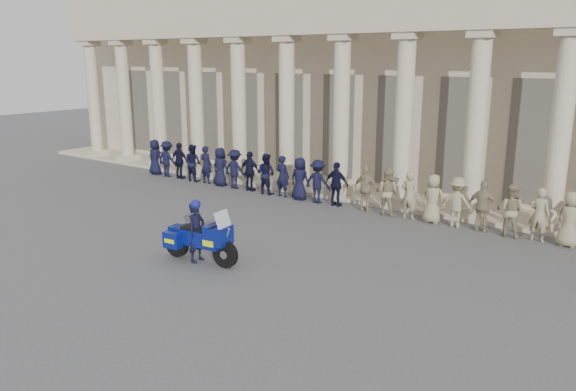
# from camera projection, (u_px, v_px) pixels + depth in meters

# --- Properties ---
(ground) EXTENTS (90.00, 90.00, 0.00)m
(ground) POSITION_uv_depth(u_px,v_px,m) (230.00, 262.00, 15.37)
(ground) COLOR #4C4C4F
(ground) RESTS_ON ground
(building) EXTENTS (40.00, 12.50, 9.00)m
(building) POSITION_uv_depth(u_px,v_px,m) (441.00, 78.00, 25.88)
(building) COLOR #BDAB8E
(building) RESTS_ON ground
(officer_rank) EXTENTS (19.80, 0.63, 1.67)m
(officer_rank) POSITION_uv_depth(u_px,v_px,m) (321.00, 182.00, 21.33)
(officer_rank) COLOR black
(officer_rank) RESTS_ON ground
(motorcycle) EXTENTS (2.42, 1.02, 1.55)m
(motorcycle) POSITION_uv_depth(u_px,v_px,m) (201.00, 238.00, 15.19)
(motorcycle) COLOR black
(motorcycle) RESTS_ON ground
(rider) EXTENTS (0.45, 0.64, 1.75)m
(rider) POSITION_uv_depth(u_px,v_px,m) (197.00, 231.00, 15.21)
(rider) COLOR black
(rider) RESTS_ON ground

